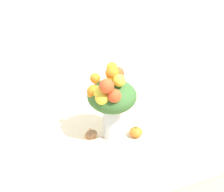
% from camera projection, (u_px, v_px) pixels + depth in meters
% --- Properties ---
extents(dining_table, '(1.54, 1.01, 0.73)m').
position_uv_depth(dining_table, '(120.00, 149.00, 2.07)').
color(dining_table, beige).
rests_on(dining_table, ground_plane).
extents(flower_vase, '(0.31, 0.31, 0.52)m').
position_uv_depth(flower_vase, '(111.00, 99.00, 1.91)').
color(flower_vase, silver).
rests_on(flower_vase, dining_table).
extents(pumpkin, '(0.09, 0.09, 0.08)m').
position_uv_depth(pumpkin, '(136.00, 132.00, 2.04)').
color(pumpkin, orange).
rests_on(pumpkin, dining_table).
extents(turkey_figurine, '(0.08, 0.11, 0.06)m').
position_uv_depth(turkey_figurine, '(91.00, 133.00, 2.04)').
color(turkey_figurine, '#936642').
rests_on(turkey_figurine, dining_table).
extents(dining_chair_near_window, '(0.43, 0.43, 0.90)m').
position_uv_depth(dining_chair_near_window, '(58.00, 113.00, 2.79)').
color(dining_chair_near_window, white).
rests_on(dining_chair_near_window, ground_plane).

